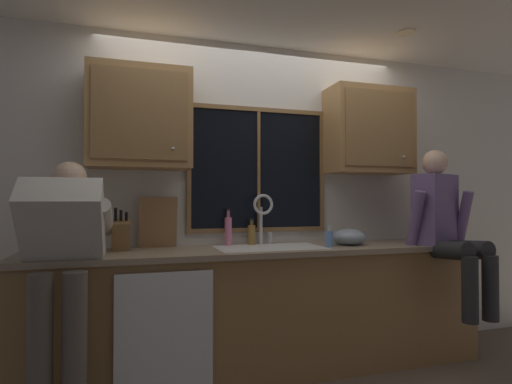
% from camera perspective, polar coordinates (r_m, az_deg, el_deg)
% --- Properties ---
extents(back_wall, '(5.76, 0.12, 2.55)m').
position_cam_1_polar(back_wall, '(3.42, -0.37, -1.12)').
color(back_wall, silver).
rests_on(back_wall, floor).
extents(ceiling_downlight_right, '(0.14, 0.14, 0.01)m').
position_cam_1_polar(ceiling_downlight_right, '(3.53, 20.06, 20.04)').
color(ceiling_downlight_right, '#FFEAB2').
extents(window_glass, '(1.10, 0.02, 0.95)m').
position_cam_1_polar(window_glass, '(3.37, 0.31, 3.13)').
color(window_glass, black).
extents(window_frame_top, '(1.17, 0.02, 0.04)m').
position_cam_1_polar(window_frame_top, '(3.44, 0.36, 11.36)').
color(window_frame_top, brown).
extents(window_frame_bottom, '(1.17, 0.02, 0.04)m').
position_cam_1_polar(window_frame_bottom, '(3.36, 0.36, -5.25)').
color(window_frame_bottom, brown).
extents(window_frame_left, '(0.03, 0.02, 0.95)m').
position_cam_1_polar(window_frame_left, '(3.24, -9.28, 3.32)').
color(window_frame_left, brown).
extents(window_frame_right, '(0.03, 0.02, 0.95)m').
position_cam_1_polar(window_frame_right, '(3.57, 9.08, 2.91)').
color(window_frame_right, brown).
extents(window_mullion_center, '(0.02, 0.02, 0.95)m').
position_cam_1_polar(window_mullion_center, '(3.36, 0.37, 3.15)').
color(window_mullion_center, brown).
extents(lower_cabinet_run, '(3.36, 0.58, 0.88)m').
position_cam_1_polar(lower_cabinet_run, '(3.20, 1.51, -16.25)').
color(lower_cabinet_run, olive).
rests_on(lower_cabinet_run, floor).
extents(countertop, '(3.42, 0.62, 0.04)m').
position_cam_1_polar(countertop, '(3.09, 1.62, -8.08)').
color(countertop, gray).
rests_on(countertop, lower_cabinet_run).
extents(dishwasher_front, '(0.60, 0.02, 0.74)m').
position_cam_1_polar(dishwasher_front, '(2.74, -12.52, -18.42)').
color(dishwasher_front, white).
extents(upper_cabinet_left, '(0.72, 0.36, 0.72)m').
position_cam_1_polar(upper_cabinet_left, '(3.11, -15.76, 9.78)').
color(upper_cabinet_left, '#A87A47').
extents(upper_cabinet_right, '(0.72, 0.36, 0.72)m').
position_cam_1_polar(upper_cabinet_right, '(3.66, 15.39, 8.11)').
color(upper_cabinet_right, '#A87A47').
extents(sink, '(0.80, 0.46, 0.21)m').
position_cam_1_polar(sink, '(3.12, 1.93, -9.47)').
color(sink, silver).
rests_on(sink, lower_cabinet_run).
extents(faucet, '(0.18, 0.09, 0.40)m').
position_cam_1_polar(faucet, '(3.26, 1.02, -2.91)').
color(faucet, silver).
rests_on(faucet, countertop).
extents(person_standing, '(0.53, 0.71, 1.52)m').
position_cam_1_polar(person_standing, '(2.67, -25.19, -8.05)').
color(person_standing, '#595147').
rests_on(person_standing, floor).
extents(person_sitting_on_counter, '(0.54, 0.66, 1.26)m').
position_cam_1_polar(person_sitting_on_counter, '(3.55, 24.66, -3.78)').
color(person_sitting_on_counter, '#262628').
rests_on(person_sitting_on_counter, countertop).
extents(knife_block, '(0.12, 0.18, 0.32)m').
position_cam_1_polar(knife_block, '(3.02, -18.20, -5.73)').
color(knife_block, olive).
rests_on(knife_block, countertop).
extents(cutting_board, '(0.28, 0.10, 0.38)m').
position_cam_1_polar(cutting_board, '(3.14, -13.43, -4.12)').
color(cutting_board, '#997047').
rests_on(cutting_board, countertop).
extents(mixing_bowl, '(0.27, 0.27, 0.13)m').
position_cam_1_polar(mixing_bowl, '(3.36, 12.78, -6.12)').
color(mixing_bowl, '#8C99A8').
rests_on(mixing_bowl, countertop).
extents(soap_dispenser, '(0.06, 0.07, 0.17)m').
position_cam_1_polar(soap_dispenser, '(3.17, 10.13, -6.36)').
color(soap_dispenser, '#668CCC').
rests_on(soap_dispenser, countertop).
extents(bottle_green_glass, '(0.06, 0.06, 0.20)m').
position_cam_1_polar(bottle_green_glass, '(3.28, -0.62, -5.86)').
color(bottle_green_glass, olive).
rests_on(bottle_green_glass, countertop).
extents(bottle_tall_clear, '(0.06, 0.06, 0.28)m').
position_cam_1_polar(bottle_tall_clear, '(3.23, -3.87, -5.32)').
color(bottle_tall_clear, pink).
rests_on(bottle_tall_clear, countertop).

